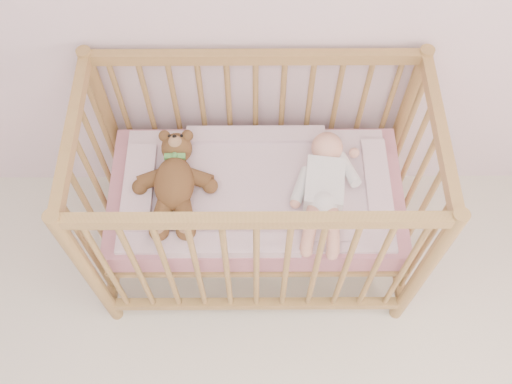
{
  "coord_description": "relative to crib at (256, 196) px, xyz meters",
  "views": [
    {
      "loc": [
        0.06,
        0.42,
        2.59
      ],
      "look_at": [
        0.07,
        1.55,
        0.62
      ],
      "focal_mm": 40.0,
      "sensor_mm": 36.0,
      "label": 1
    }
  ],
  "objects": [
    {
      "name": "baby",
      "position": [
        0.27,
        -0.02,
        0.14
      ],
      "size": [
        0.35,
        0.62,
        0.14
      ],
      "primitive_type": null,
      "rotation": [
        0.0,
        0.0,
        -0.12
      ],
      "color": "white",
      "rests_on": "blanket"
    },
    {
      "name": "mattress",
      "position": [
        0.0,
        0.0,
        -0.01
      ],
      "size": [
        1.22,
        0.62,
        0.13
      ],
      "primitive_type": "cube",
      "color": "#C47A86",
      "rests_on": "crib"
    },
    {
      "name": "teddy_bear",
      "position": [
        -0.33,
        -0.02,
        0.15
      ],
      "size": [
        0.37,
        0.51,
        0.14
      ],
      "primitive_type": null,
      "rotation": [
        0.0,
        0.0,
        0.02
      ],
      "color": "brown",
      "rests_on": "blanket"
    },
    {
      "name": "crib",
      "position": [
        0.0,
        0.0,
        0.0
      ],
      "size": [
        1.36,
        0.76,
        1.0
      ],
      "primitive_type": null,
      "color": "tan",
      "rests_on": "floor"
    },
    {
      "name": "blanket",
      "position": [
        0.0,
        0.0,
        0.06
      ],
      "size": [
        1.1,
        0.58,
        0.06
      ],
      "primitive_type": null,
      "color": "#CF8FA4",
      "rests_on": "mattress"
    }
  ]
}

